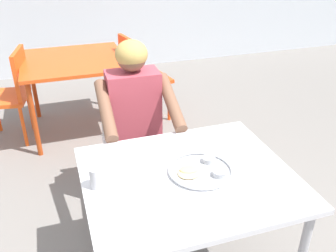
% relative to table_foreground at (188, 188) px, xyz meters
% --- Properties ---
extents(table_foreground, '(1.02, 0.86, 0.73)m').
position_rel_table_foreground_xyz_m(table_foreground, '(0.00, 0.00, 0.00)').
color(table_foreground, silver).
rests_on(table_foreground, ground).
extents(thali_tray, '(0.32, 0.32, 0.03)m').
position_rel_table_foreground_xyz_m(thali_tray, '(0.07, 0.00, 0.09)').
color(thali_tray, '#B7BABF').
rests_on(thali_tray, table_foreground).
extents(drinking_cup, '(0.07, 0.07, 0.10)m').
position_rel_table_foreground_xyz_m(drinking_cup, '(-0.44, 0.05, 0.13)').
color(drinking_cup, silver).
rests_on(drinking_cup, table_foreground).
extents(chair_foreground, '(0.43, 0.42, 0.82)m').
position_rel_table_foreground_xyz_m(chair_foreground, '(-0.08, 0.93, -0.17)').
color(chair_foreground, silver).
rests_on(chair_foreground, ground).
extents(diner_foreground, '(0.50, 0.56, 1.20)m').
position_rel_table_foreground_xyz_m(diner_foreground, '(-0.09, 0.71, 0.06)').
color(diner_foreground, black).
rests_on(diner_foreground, ground).
extents(table_background_red, '(0.95, 0.92, 0.73)m').
position_rel_table_foreground_xyz_m(table_background_red, '(-0.36, 2.05, -0.00)').
color(table_background_red, '#E04C19').
rests_on(table_background_red, ground).
extents(chair_red_left, '(0.47, 0.49, 0.87)m').
position_rel_table_foreground_xyz_m(chair_red_left, '(-0.94, 2.03, -0.15)').
color(chair_red_left, '#ED5219').
rests_on(chair_red_left, ground).
extents(chair_red_right, '(0.49, 0.48, 0.89)m').
position_rel_table_foreground_xyz_m(chair_red_right, '(0.26, 2.05, -0.14)').
color(chair_red_right, '#E64817').
rests_on(chair_red_right, ground).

